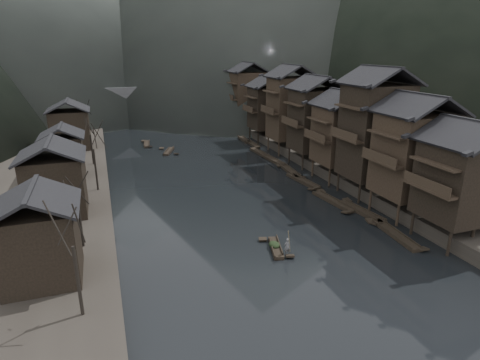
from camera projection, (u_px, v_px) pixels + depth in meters
name	position (u px, v px, depth m)	size (l,w,h in m)	color
water	(264.00, 232.00, 42.33)	(300.00, 300.00, 0.00)	black
right_bank	(341.00, 130.00, 88.78)	(40.00, 200.00, 1.80)	#2D2823
stilt_houses	(319.00, 111.00, 62.54)	(9.00, 67.60, 16.61)	black
left_houses	(60.00, 151.00, 52.18)	(8.10, 53.20, 8.73)	black
bare_trees	(88.00, 148.00, 49.80)	(3.86, 62.54, 7.71)	black
moored_sampans	(277.00, 162.00, 67.17)	(3.37, 66.69, 0.47)	black
midriver_boats	(165.00, 140.00, 82.45)	(11.84, 26.78, 0.45)	black
stone_bridge	(160.00, 100.00, 105.23)	(40.00, 6.00, 9.00)	#4C4C4F
hero_sampan	(276.00, 247.00, 38.58)	(2.06, 4.69, 0.43)	black
cargo_heap	(275.00, 241.00, 38.57)	(1.02, 1.34, 0.61)	black
boatman	(287.00, 244.00, 36.98)	(0.59, 0.39, 1.63)	slate
bamboo_pole	(290.00, 219.00, 36.24)	(0.06, 0.06, 3.87)	#8C7A51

